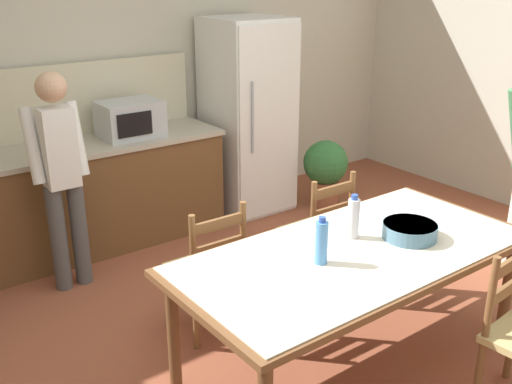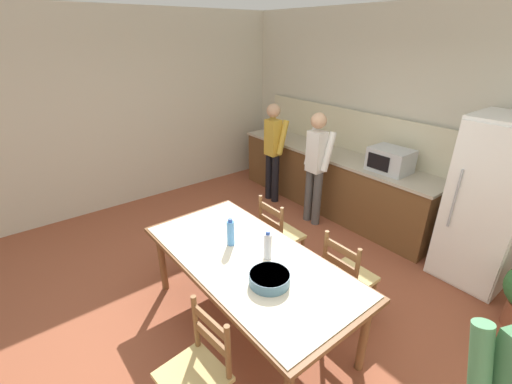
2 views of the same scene
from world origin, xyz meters
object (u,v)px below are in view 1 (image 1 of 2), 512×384
Objects in this scene: bottle_near_centre at (321,242)px; chair_side_far_left at (209,270)px; microwave at (130,119)px; chair_side_far_right at (319,232)px; person_at_counter at (61,171)px; potted_plant at (325,169)px; refrigerator at (248,117)px; serving_bowl at (410,230)px; dining_table at (354,261)px; bottle_off_centre at (353,218)px.

bottle_near_centre is 0.94m from chair_side_far_left.
microwave reaches higher than chair_side_far_left.
bottle_near_centre is at bearing 48.42° from chair_side_far_right.
person_at_counter reaches higher than potted_plant.
refrigerator is 0.93m from potted_plant.
person_at_counter is (-0.73, 1.92, 0.02)m from bottle_near_centre.
serving_bowl is 0.35× the size of chair_side_far_right.
refrigerator reaches higher than dining_table.
bottle_off_centre is (0.32, -2.31, -0.18)m from microwave.
refrigerator reaches higher than bottle_off_centre.
refrigerator is 2.75× the size of potted_plant.
potted_plant is at bearing 58.96° from serving_bowl.
dining_table is (-0.98, -2.42, -0.23)m from refrigerator.
microwave is 0.55× the size of chair_side_far_right.
serving_bowl is at bearing -11.18° from dining_table.
dining_table is 2.17m from person_at_counter.
potted_plant is (0.63, -0.43, -0.53)m from refrigerator.
bottle_near_centre is 0.84× the size of serving_bowl.
chair_side_far_right is at bearing -67.27° from microwave.
microwave is at bearing 179.09° from refrigerator.
serving_bowl is (0.27, -0.20, -0.07)m from bottle_off_centre.
potted_plant is at bearing -34.23° from refrigerator.
person_at_counter is (-1.47, 1.11, 0.46)m from chair_side_far_right.
bottle_off_centre is 0.30× the size of chair_side_far_left.
dining_table is 2.34× the size of chair_side_far_right.
bottle_off_centre is (-0.88, -2.29, -0.03)m from refrigerator.
bottle_off_centre is at bearing 51.02° from dining_table.
potted_plant is (1.88, 1.99, -0.50)m from bottle_near_centre.
refrigerator is at bearing 69.01° from bottle_off_centre.
serving_bowl reaches higher than potted_plant.
person_at_counter is 2.41× the size of potted_plant.
bottle_near_centre is 0.30× the size of chair_side_far_right.
bottle_off_centre is at bearing 142.76° from serving_bowl.
chair_side_far_left is at bearing 134.43° from serving_bowl.
person_at_counter reaches higher than microwave.
dining_table is 0.97m from chair_side_far_left.
refrigerator is at bearing -75.84° from person_at_counter.
chair_side_far_left is 0.57× the size of person_at_counter.
bottle_near_centre is (-0.26, -0.00, 0.19)m from dining_table.
bottle_off_centre is 0.34m from serving_bowl.
potted_plant is (1.14, 1.18, -0.06)m from chair_side_far_right.
microwave is at bearing 166.22° from potted_plant.
microwave is at bearing -56.59° from person_at_counter.
refrigerator reaches higher than microwave.
bottle_near_centre reaches higher than serving_bowl.
potted_plant is (2.61, 0.07, -0.52)m from person_at_counter.
person_at_counter reaches higher than bottle_off_centre.
bottle_near_centre is 2.06m from person_at_counter.
person_at_counter is (-1.98, -0.50, -0.01)m from refrigerator.
refrigerator reaches higher than bottle_near_centre.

